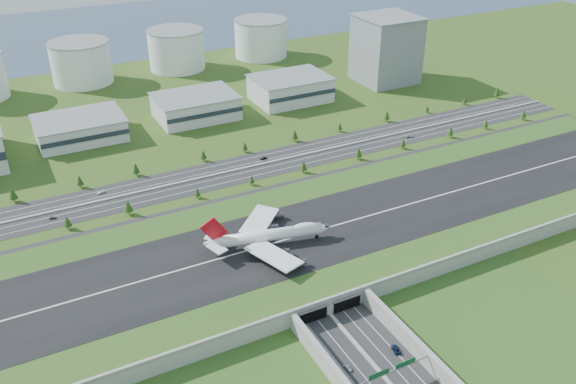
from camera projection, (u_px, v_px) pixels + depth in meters
name	position (u px, v px, depth m)	size (l,w,h in m)	color
ground	(279.00, 255.00, 303.89)	(1200.00, 1200.00, 0.00)	#304E18
airfield_deck	(279.00, 249.00, 301.80)	(520.00, 100.00, 9.20)	#989892
sign_gantry_near	(392.00, 372.00, 226.81)	(38.70, 0.70, 9.80)	gray
north_expressway	(211.00, 176.00, 377.49)	(560.00, 36.00, 0.12)	#28282B
tree_row	(211.00, 169.00, 375.63)	(497.97, 48.68, 8.37)	#3D2819
hangar_mid_a	(80.00, 128.00, 423.58)	(58.00, 42.00, 15.00)	silver
hangar_mid_b	(196.00, 107.00, 456.95)	(58.00, 42.00, 17.00)	silver
hangar_mid_c	(290.00, 89.00, 488.34)	(58.00, 42.00, 19.00)	silver
office_tower	(386.00, 49.00, 521.24)	(46.00, 46.00, 55.00)	gray
fuel_tank_b	(81.00, 63.00, 521.65)	(50.00, 50.00, 35.00)	white
fuel_tank_c	(176.00, 50.00, 555.51)	(50.00, 50.00, 35.00)	white
fuel_tank_d	(261.00, 38.00, 589.38)	(50.00, 50.00, 35.00)	white
bay_water	(86.00, 32.00, 675.93)	(1200.00, 260.00, 0.06)	#364D68
boeing_747	(269.00, 235.00, 295.04)	(63.93, 59.79, 20.04)	white
car_0	(348.00, 367.00, 236.95)	(1.73, 4.31, 1.47)	#B7B7BC
car_2	(396.00, 349.00, 245.57)	(2.61, 5.65, 1.57)	#0B1A3A
car_4	(53.00, 218.00, 333.51)	(1.59, 3.95, 1.34)	#555559
car_5	(263.00, 158.00, 397.83)	(1.55, 4.44, 1.46)	black
car_6	(410.00, 136.00, 427.88)	(2.84, 6.16, 1.71)	#B6B7BB
car_7	(101.00, 192.00, 358.20)	(1.92, 4.72, 1.37)	white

